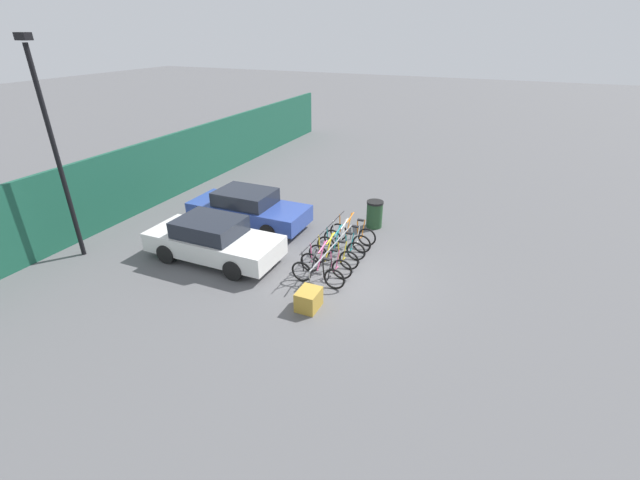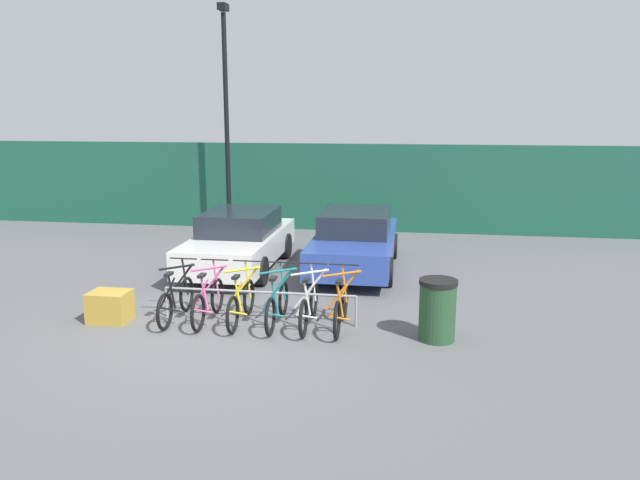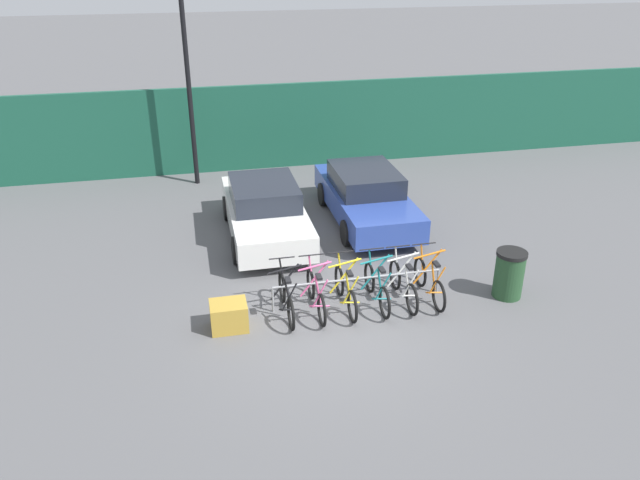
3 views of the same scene
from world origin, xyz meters
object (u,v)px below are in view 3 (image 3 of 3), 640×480
object	(u,v)px
bike_rack	(358,281)
car_blue	(366,196)
bicycle_white	(403,285)
bicycle_orange	(429,282)
trash_bin	(509,274)
lamp_post	(186,59)
bicycle_teal	(377,288)
bicycle_black	(286,298)
bicycle_pink	(316,294)
car_white	(265,210)
cargo_crate	(229,316)
bicycle_yellow	(346,291)

from	to	relation	value
bike_rack	car_blue	xyz separation A→B (m)	(1.33, 4.00, 0.21)
bicycle_white	bicycle_orange	bearing A→B (deg)	1.20
bicycle_orange	car_blue	bearing A→B (deg)	92.38
bike_rack	bicycle_orange	world-z (taller)	bicycle_orange
bicycle_orange	trash_bin	size ratio (longest dim) A/B	1.66
lamp_post	bicycle_teal	bearing A→B (deg)	-67.55
bicycle_black	bicycle_pink	size ratio (longest dim) A/B	1.00
car_white	cargo_crate	distance (m)	4.21
bicycle_teal	bicycle_black	bearing A→B (deg)	-178.11
bicycle_pink	bicycle_black	bearing A→B (deg)	-178.01
car_blue	trash_bin	distance (m)	4.78
bicycle_pink	cargo_crate	world-z (taller)	bicycle_pink
bicycle_teal	lamp_post	xyz separation A→B (m)	(-3.29, 7.97, 3.34)
bicycle_yellow	car_white	bearing A→B (deg)	110.30
car_blue	car_white	bearing A→B (deg)	-171.67
car_blue	bike_rack	bearing A→B (deg)	-108.38
car_white	bicycle_teal	bearing A→B (deg)	-64.88
bicycle_white	cargo_crate	bearing A→B (deg)	-174.80
bicycle_teal	car_blue	xyz separation A→B (m)	(0.96, 4.14, 0.31)
bicycle_black	bicycle_white	xyz separation A→B (m)	(2.43, 0.00, 0.00)
bike_rack	lamp_post	bearing A→B (deg)	110.52
bicycle_white	bicycle_yellow	bearing A→B (deg)	-178.80
bicycle_black	bicycle_yellow	xyz separation A→B (m)	(1.21, 0.00, 0.00)
bike_rack	trash_bin	bearing A→B (deg)	-7.79
bicycle_yellow	bicycle_teal	bearing A→B (deg)	3.91
bicycle_white	car_blue	size ratio (longest dim) A/B	0.38
bicycle_pink	trash_bin	world-z (taller)	bicycle_pink
bicycle_white	bicycle_black	bearing A→B (deg)	-178.80
bike_rack	cargo_crate	bearing A→B (deg)	-171.44
bicycle_white	lamp_post	xyz separation A→B (m)	(-3.86, 7.97, 3.34)
trash_bin	bicycle_white	bearing A→B (deg)	172.75
bicycle_orange	cargo_crate	size ratio (longest dim) A/B	2.44
bicycle_yellow	cargo_crate	bearing A→B (deg)	-170.04
car_white	car_blue	world-z (taller)	same
bike_rack	bicycle_orange	size ratio (longest dim) A/B	2.07
bike_rack	trash_bin	world-z (taller)	trash_bin
car_blue	bicycle_teal	bearing A→B (deg)	-103.06
bicycle_pink	bicycle_orange	bearing A→B (deg)	1.99
bicycle_orange	car_blue	distance (m)	4.16
bike_rack	bicycle_black	world-z (taller)	bicycle_black
car_white	trash_bin	world-z (taller)	car_white
trash_bin	cargo_crate	distance (m)	5.79
cargo_crate	trash_bin	bearing A→B (deg)	-0.29
bicycle_teal	bicycle_white	world-z (taller)	same
bicycle_yellow	car_blue	xyz separation A→B (m)	(1.62, 4.14, 0.31)
bike_rack	bicycle_yellow	bearing A→B (deg)	-152.74
trash_bin	cargo_crate	xyz separation A→B (m)	(-5.79, 0.03, -0.24)
bicycle_pink	bicycle_yellow	size ratio (longest dim) A/B	1.00
bicycle_yellow	car_blue	distance (m)	4.46
bicycle_teal	lamp_post	world-z (taller)	lamp_post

